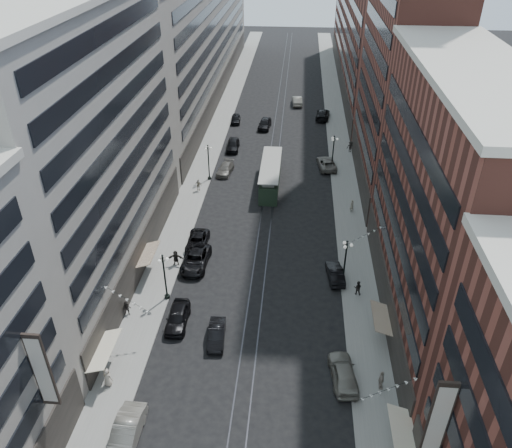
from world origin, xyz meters
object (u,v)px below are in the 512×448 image
(car_8, at_px, (225,169))
(pedestrian_6, at_px, (198,185))
(lamppost_se_far, at_px, (345,261))
(car_9, at_px, (236,119))
(car_7, at_px, (197,241))
(car_extra_1, at_px, (233,145))
(car_11, at_px, (327,163))
(car_12, at_px, (323,114))
(pedestrian_1, at_px, (107,377))
(pedestrian_8, at_px, (352,206))
(car_extra_0, at_px, (178,317))
(car_2, at_px, (196,260))
(pedestrian_7, at_px, (358,288))
(pedestrian_5, at_px, (176,258))
(pedestrian_9, at_px, (350,147))
(lamppost_sw_far, at_px, (165,275))
(pedestrian_4, at_px, (381,380))
(car_14, at_px, (297,101))
(streetcar, at_px, (270,176))
(car_1, at_px, (126,433))
(car_10, at_px, (335,273))
(car_5, at_px, (217,334))
(lamppost_se_mid, at_px, (333,151))
(car_4, at_px, (343,373))
(car_13, at_px, (265,124))
(lamppost_sw_mid, at_px, (209,161))
(pedestrian_2, at_px, (127,309))

(car_8, height_order, pedestrian_6, pedestrian_6)
(lamppost_se_far, relative_size, car_9, 1.30)
(car_7, bearing_deg, car_extra_1, 87.82)
(car_11, bearing_deg, car_12, -97.42)
(pedestrian_1, relative_size, pedestrian_8, 1.04)
(car_extra_0, bearing_deg, car_2, 88.59)
(lamppost_se_far, distance_m, car_11, 28.72)
(pedestrian_1, height_order, pedestrian_7, pedestrian_1)
(car_7, xyz_separation_m, pedestrian_5, (-1.73, -3.93, 0.35))
(pedestrian_6, height_order, car_extra_0, pedestrian_6)
(pedestrian_9, bearing_deg, pedestrian_6, -154.01)
(car_9, relative_size, pedestrian_6, 2.41)
(lamppost_sw_far, height_order, pedestrian_4, lamppost_sw_far)
(car_11, xyz_separation_m, pedestrian_6, (-18.56, -9.29, 0.25))
(pedestrian_8, bearing_deg, car_12, -119.33)
(lamppost_sw_far, relative_size, car_14, 1.06)
(streetcar, relative_size, car_1, 2.33)
(car_9, relative_size, car_extra_1, 0.83)
(car_10, xyz_separation_m, pedestrian_9, (4.10, 33.84, 0.36))
(car_5, xyz_separation_m, pedestrian_7, (13.75, 7.68, 0.27))
(lamppost_se_mid, distance_m, car_8, 16.72)
(pedestrian_9, bearing_deg, car_2, -129.19)
(car_4, bearing_deg, car_9, -82.01)
(pedestrian_8, bearing_deg, car_13, -98.85)
(pedestrian_4, xyz_separation_m, pedestrian_6, (-21.65, 33.19, -0.08))
(car_2, xyz_separation_m, pedestrian_9, (19.77, 32.77, 0.27))
(lamppost_sw_far, height_order, car_extra_0, lamppost_sw_far)
(lamppost_se_far, relative_size, car_11, 0.99)
(pedestrian_8, distance_m, car_extra_0, 29.38)
(car_1, xyz_separation_m, car_13, (5.98, 64.87, -0.01))
(car_14, distance_m, car_extra_1, 25.83)
(pedestrian_7, bearing_deg, car_13, -63.40)
(car_4, height_order, car_12, car_4)
(pedestrian_4, height_order, car_11, pedestrian_4)
(pedestrian_7, bearing_deg, lamppost_sw_mid, -40.47)
(car_2, bearing_deg, pedestrian_5, -173.81)
(lamppost_sw_far, relative_size, pedestrian_5, 2.99)
(lamppost_sw_mid, relative_size, car_12, 0.92)
(lamppost_sw_far, bearing_deg, car_9, 88.78)
(car_1, distance_m, pedestrian_2, 14.14)
(lamppost_se_far, height_order, car_4, lamppost_se_far)
(pedestrian_1, height_order, car_extra_1, pedestrian_1)
(lamppost_sw_mid, distance_m, car_9, 23.98)
(pedestrian_8, bearing_deg, pedestrian_1, 19.47)
(car_4, height_order, pedestrian_2, pedestrian_2)
(car_1, distance_m, car_2, 22.36)
(pedestrian_9, bearing_deg, car_4, -102.99)
(car_2, relative_size, pedestrian_8, 3.33)
(lamppost_se_mid, bearing_deg, pedestrian_4, -86.86)
(car_9, relative_size, car_12, 0.71)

